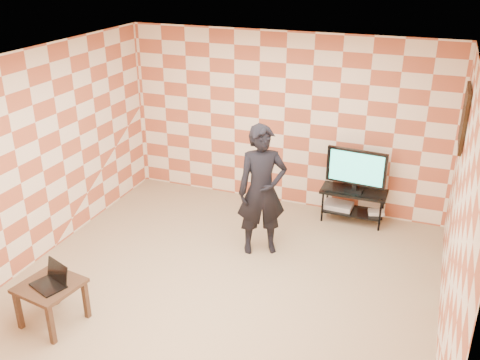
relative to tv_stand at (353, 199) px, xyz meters
name	(u,v)px	position (x,y,z in m)	size (l,w,h in m)	color
floor	(223,284)	(-1.18, -2.22, -0.36)	(5.00, 5.00, 0.00)	tan
wall_back	(284,121)	(-1.18, 0.28, 0.99)	(5.00, 0.02, 2.70)	beige
wall_front	(88,316)	(-1.18, -4.72, 0.99)	(5.00, 0.02, 2.70)	beige
wall_left	(41,155)	(-3.68, -2.22, 0.99)	(0.02, 5.00, 2.70)	beige
wall_right	(458,221)	(1.32, -2.22, 0.99)	(0.02, 5.00, 2.70)	beige
ceiling	(219,64)	(-1.18, -2.22, 2.34)	(5.00, 5.00, 0.02)	white
wall_art	(464,118)	(1.29, -0.67, 1.59)	(0.04, 0.72, 0.72)	black
tv_stand	(353,199)	(0.00, 0.00, 0.00)	(0.96, 0.43, 0.50)	black
tv	(356,168)	(0.00, 0.00, 0.49)	(0.88, 0.19, 0.64)	black
dvd_player	(338,205)	(-0.22, 0.02, -0.16)	(0.42, 0.30, 0.07)	#B8B8BA
game_console	(376,212)	(0.35, 0.01, -0.17)	(0.23, 0.16, 0.05)	silver
side_table	(50,291)	(-2.63, -3.54, 0.05)	(0.68, 0.68, 0.50)	#332012
laptop	(52,280)	(-2.60, -3.54, 0.19)	(0.43, 0.39, 0.24)	black
person	(262,191)	(-1.01, -1.28, 0.52)	(0.65, 0.42, 1.77)	black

